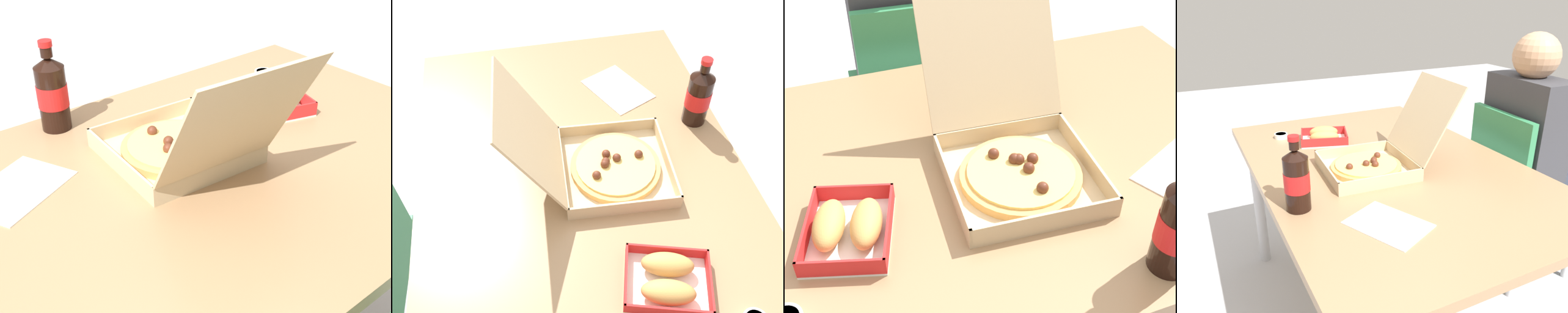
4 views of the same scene
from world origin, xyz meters
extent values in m
cube|color=#997551|center=(0.00, 0.00, 0.70)|extent=(1.35, 0.90, 0.03)
cylinder|color=#B7B7BC|center=(0.61, 0.38, 0.34)|extent=(0.05, 0.05, 0.68)
cube|color=#338451|center=(0.00, 0.75, 0.43)|extent=(0.42, 0.42, 0.04)
cube|color=#338451|center=(-0.01, 0.56, 0.64)|extent=(0.36, 0.05, 0.38)
cylinder|color=#B2B2B7|center=(0.18, 0.91, 0.21)|extent=(0.03, 0.03, 0.43)
cylinder|color=#B2B2B7|center=(-0.16, 0.93, 0.21)|extent=(0.03, 0.03, 0.43)
cylinder|color=#B2B2B7|center=(0.16, 0.57, 0.21)|extent=(0.03, 0.03, 0.43)
cylinder|color=#B2B2B7|center=(-0.18, 0.59, 0.21)|extent=(0.03, 0.03, 0.43)
cylinder|color=#333847|center=(0.10, 0.89, 0.23)|extent=(0.09, 0.09, 0.45)
cylinder|color=#333847|center=(-0.08, 0.90, 0.23)|extent=(0.09, 0.09, 0.45)
cube|color=#333847|center=(0.09, 0.84, 0.50)|extent=(0.13, 0.31, 0.10)
cube|color=#333847|center=(-0.08, 0.85, 0.50)|extent=(0.13, 0.31, 0.10)
cube|color=#38383D|center=(0.00, 0.69, 0.76)|extent=(0.37, 0.20, 0.42)
cube|color=tan|center=(0.03, -0.09, 0.71)|extent=(0.31, 0.31, 0.01)
cube|color=tan|center=(0.02, -0.23, 0.74)|extent=(0.29, 0.03, 0.04)
cube|color=tan|center=(-0.12, -0.08, 0.74)|extent=(0.03, 0.29, 0.04)
cube|color=tan|center=(0.17, -0.10, 0.74)|extent=(0.03, 0.29, 0.04)
cube|color=tan|center=(0.04, 0.05, 0.74)|extent=(0.29, 0.03, 0.04)
cube|color=tan|center=(0.04, 0.13, 0.89)|extent=(0.30, 0.17, 0.26)
cylinder|color=tan|center=(0.03, -0.09, 0.73)|extent=(0.25, 0.25, 0.02)
cylinder|color=#EAC666|center=(0.03, -0.09, 0.74)|extent=(0.22, 0.22, 0.01)
sphere|color=#562819|center=(0.04, -0.16, 0.75)|extent=(0.02, 0.02, 0.02)
sphere|color=#562819|center=(0.06, -0.07, 0.75)|extent=(0.02, 0.02, 0.02)
sphere|color=#562819|center=(0.04, -0.10, 0.75)|extent=(0.02, 0.02, 0.02)
sphere|color=#562819|center=(0.03, -0.06, 0.75)|extent=(0.02, 0.02, 0.02)
sphere|color=#562819|center=(0.03, -0.06, 0.75)|extent=(0.02, 0.02, 0.02)
sphere|color=#562819|center=(-0.01, -0.03, 0.75)|extent=(0.02, 0.02, 0.02)
cube|color=white|center=(-0.32, -0.12, 0.71)|extent=(0.20, 0.23, 0.00)
cube|color=red|center=(-0.35, -0.21, 0.73)|extent=(0.14, 0.05, 0.03)
cube|color=red|center=(-0.30, -0.03, 0.73)|extent=(0.14, 0.05, 0.03)
cube|color=red|center=(-0.39, -0.10, 0.73)|extent=(0.06, 0.18, 0.03)
cube|color=red|center=(-0.25, -0.14, 0.73)|extent=(0.06, 0.18, 0.03)
ellipsoid|color=tan|center=(-0.35, -0.11, 0.74)|extent=(0.09, 0.13, 0.05)
ellipsoid|color=tan|center=(-0.29, -0.13, 0.74)|extent=(0.09, 0.13, 0.05)
camera|label=1|loc=(0.66, 0.75, 1.35)|focal=49.59mm
camera|label=2|loc=(-0.71, 0.14, 1.63)|focal=39.78mm
camera|label=3|loc=(-0.33, -0.83, 1.43)|focal=49.21mm
camera|label=4|loc=(1.15, -0.62, 1.28)|focal=35.69mm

